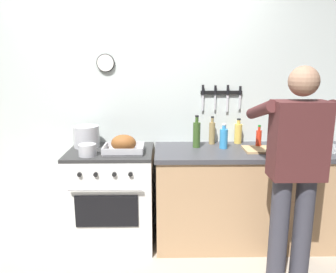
{
  "coord_description": "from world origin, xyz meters",
  "views": [
    {
      "loc": [
        0.25,
        -1.94,
        1.69
      ],
      "look_at": [
        0.3,
        0.85,
        1.06
      ],
      "focal_mm": 35.71,
      "sensor_mm": 36.0,
      "label": 1
    }
  ],
  "objects_px": {
    "saucepan": "(87,150)",
    "bottle_hot_sauce": "(259,138)",
    "cutting_board": "(264,150)",
    "bottle_dish_soap": "(224,138)",
    "person_cook": "(295,165)",
    "stove": "(112,197)",
    "bottle_vinegar": "(212,133)",
    "bottle_cooking_oil": "(238,133)",
    "stock_pot": "(87,137)",
    "roasting_pan": "(124,145)",
    "bottle_olive_oil": "(197,134)"
  },
  "relations": [
    {
      "from": "saucepan",
      "to": "bottle_cooking_oil",
      "type": "height_order",
      "value": "bottle_cooking_oil"
    },
    {
      "from": "bottle_vinegar",
      "to": "bottle_dish_soap",
      "type": "height_order",
      "value": "bottle_vinegar"
    },
    {
      "from": "person_cook",
      "to": "bottle_hot_sauce",
      "type": "bearing_deg",
      "value": 7.94
    },
    {
      "from": "person_cook",
      "to": "bottle_dish_soap",
      "type": "height_order",
      "value": "person_cook"
    },
    {
      "from": "roasting_pan",
      "to": "saucepan",
      "type": "relative_size",
      "value": 2.31
    },
    {
      "from": "roasting_pan",
      "to": "bottle_olive_oil",
      "type": "relative_size",
      "value": 1.17
    },
    {
      "from": "stock_pot",
      "to": "bottle_cooking_oil",
      "type": "distance_m",
      "value": 1.45
    },
    {
      "from": "person_cook",
      "to": "stove",
      "type": "bearing_deg",
      "value": 68.57
    },
    {
      "from": "roasting_pan",
      "to": "saucepan",
      "type": "distance_m",
      "value": 0.31
    },
    {
      "from": "cutting_board",
      "to": "stock_pot",
      "type": "bearing_deg",
      "value": 174.45
    },
    {
      "from": "bottle_dish_soap",
      "to": "roasting_pan",
      "type": "bearing_deg",
      "value": -171.47
    },
    {
      "from": "stove",
      "to": "saucepan",
      "type": "relative_size",
      "value": 5.91
    },
    {
      "from": "bottle_vinegar",
      "to": "bottle_cooking_oil",
      "type": "height_order",
      "value": "bottle_vinegar"
    },
    {
      "from": "person_cook",
      "to": "bottle_dish_soap",
      "type": "distance_m",
      "value": 0.79
    },
    {
      "from": "bottle_hot_sauce",
      "to": "bottle_vinegar",
      "type": "xyz_separation_m",
      "value": [
        -0.41,
        0.15,
        0.03
      ]
    },
    {
      "from": "cutting_board",
      "to": "bottle_dish_soap",
      "type": "bearing_deg",
      "value": 165.52
    },
    {
      "from": "bottle_hot_sauce",
      "to": "bottle_dish_soap",
      "type": "distance_m",
      "value": 0.33
    },
    {
      "from": "stove",
      "to": "cutting_board",
      "type": "height_order",
      "value": "cutting_board"
    },
    {
      "from": "person_cook",
      "to": "roasting_pan",
      "type": "bearing_deg",
      "value": 69.5
    },
    {
      "from": "stove",
      "to": "bottle_vinegar",
      "type": "xyz_separation_m",
      "value": [
        0.95,
        0.22,
        0.56
      ]
    },
    {
      "from": "bottle_olive_oil",
      "to": "bottle_vinegar",
      "type": "bearing_deg",
      "value": 37.87
    },
    {
      "from": "cutting_board",
      "to": "bottle_olive_oil",
      "type": "xyz_separation_m",
      "value": [
        -0.6,
        0.13,
        0.12
      ]
    },
    {
      "from": "roasting_pan",
      "to": "stock_pot",
      "type": "bearing_deg",
      "value": 151.12
    },
    {
      "from": "bottle_olive_oil",
      "to": "bottle_cooking_oil",
      "type": "bearing_deg",
      "value": 19.63
    },
    {
      "from": "bottle_cooking_oil",
      "to": "cutting_board",
      "type": "bearing_deg",
      "value": -57.89
    },
    {
      "from": "bottle_hot_sauce",
      "to": "bottle_olive_oil",
      "type": "bearing_deg",
      "value": 177.85
    },
    {
      "from": "cutting_board",
      "to": "bottle_vinegar",
      "type": "relative_size",
      "value": 1.32
    },
    {
      "from": "saucepan",
      "to": "roasting_pan",
      "type": "bearing_deg",
      "value": 16.78
    },
    {
      "from": "stock_pot",
      "to": "bottle_vinegar",
      "type": "distance_m",
      "value": 1.19
    },
    {
      "from": "stove",
      "to": "saucepan",
      "type": "height_order",
      "value": "saucepan"
    },
    {
      "from": "saucepan",
      "to": "bottle_hot_sauce",
      "type": "bearing_deg",
      "value": 9.0
    },
    {
      "from": "person_cook",
      "to": "bottle_vinegar",
      "type": "xyz_separation_m",
      "value": [
        -0.49,
        0.84,
        0.06
      ]
    },
    {
      "from": "saucepan",
      "to": "bottle_olive_oil",
      "type": "bearing_deg",
      "value": 15.43
    },
    {
      "from": "roasting_pan",
      "to": "bottle_dish_soap",
      "type": "relative_size",
      "value": 1.52
    },
    {
      "from": "stock_pot",
      "to": "bottle_olive_oil",
      "type": "distance_m",
      "value": 1.03
    },
    {
      "from": "stove",
      "to": "bottle_cooking_oil",
      "type": "bearing_deg",
      "value": 11.32
    },
    {
      "from": "person_cook",
      "to": "bottle_hot_sauce",
      "type": "height_order",
      "value": "person_cook"
    },
    {
      "from": "stock_pot",
      "to": "person_cook",
      "type": "bearing_deg",
      "value": -23.87
    },
    {
      "from": "bottle_olive_oil",
      "to": "bottle_cooking_oil",
      "type": "xyz_separation_m",
      "value": [
        0.42,
        0.15,
        -0.02
      ]
    },
    {
      "from": "bottle_vinegar",
      "to": "bottle_cooking_oil",
      "type": "xyz_separation_m",
      "value": [
        0.26,
        0.02,
        -0.01
      ]
    },
    {
      "from": "stove",
      "to": "bottle_hot_sauce",
      "type": "relative_size",
      "value": 4.22
    },
    {
      "from": "cutting_board",
      "to": "bottle_olive_oil",
      "type": "height_order",
      "value": "bottle_olive_oil"
    },
    {
      "from": "bottle_hot_sauce",
      "to": "bottle_dish_soap",
      "type": "xyz_separation_m",
      "value": [
        -0.33,
        -0.02,
        0.01
      ]
    },
    {
      "from": "stove",
      "to": "roasting_pan",
      "type": "distance_m",
      "value": 0.54
    },
    {
      "from": "bottle_vinegar",
      "to": "bottle_olive_oil",
      "type": "distance_m",
      "value": 0.21
    },
    {
      "from": "roasting_pan",
      "to": "cutting_board",
      "type": "bearing_deg",
      "value": 2.06
    },
    {
      "from": "bottle_olive_oil",
      "to": "stock_pot",
      "type": "bearing_deg",
      "value": 178.39
    },
    {
      "from": "stock_pot",
      "to": "roasting_pan",
      "type": "bearing_deg",
      "value": -28.88
    },
    {
      "from": "person_cook",
      "to": "stock_pot",
      "type": "height_order",
      "value": "person_cook"
    },
    {
      "from": "roasting_pan",
      "to": "bottle_olive_oil",
      "type": "xyz_separation_m",
      "value": [
        0.66,
        0.17,
        0.06
      ]
    }
  ]
}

